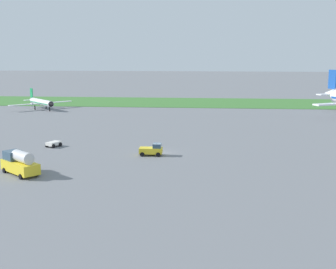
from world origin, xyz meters
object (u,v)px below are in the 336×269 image
airplane_taxiing_turboprop (41,102)px  baggage_cart_by_runway (54,144)px  pushback_tug_midfield (152,150)px  fuel_truck_near_gate (20,163)px

airplane_taxiing_turboprop → baggage_cart_by_runway: size_ratio=4.86×
baggage_cart_by_runway → pushback_tug_midfield: bearing=-80.7°
airplane_taxiing_turboprop → pushback_tug_midfield: airplane_taxiing_turboprop is taller
airplane_taxiing_turboprop → pushback_tug_midfield: size_ratio=3.90×
baggage_cart_by_runway → airplane_taxiing_turboprop: bearing=47.7°
fuel_truck_near_gate → baggage_cart_by_runway: (-1.52, 17.90, -1.01)m
fuel_truck_near_gate → pushback_tug_midfield: size_ratio=1.81×
airplane_taxiing_turboprop → baggage_cart_by_runway: 54.16m
airplane_taxiing_turboprop → fuel_truck_near_gate: size_ratio=2.15×
fuel_truck_near_gate → airplane_taxiing_turboprop: bearing=-32.3°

